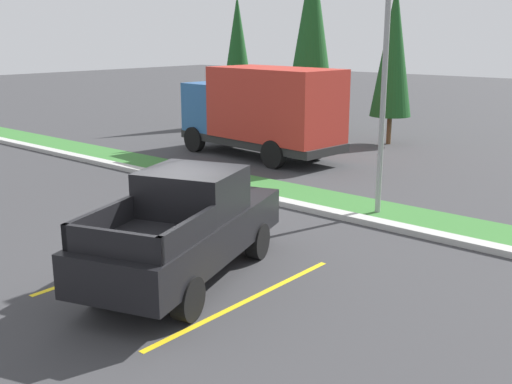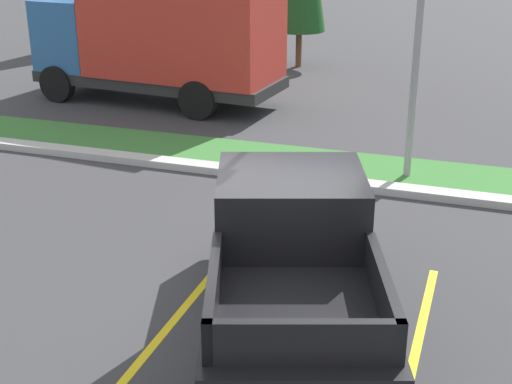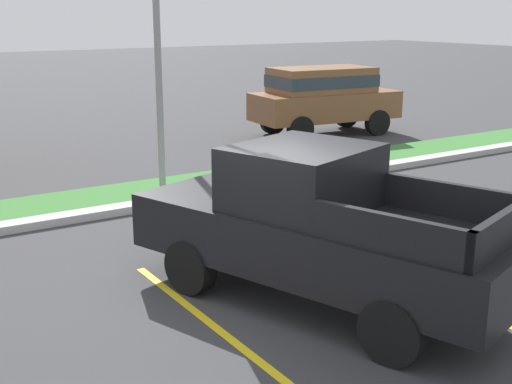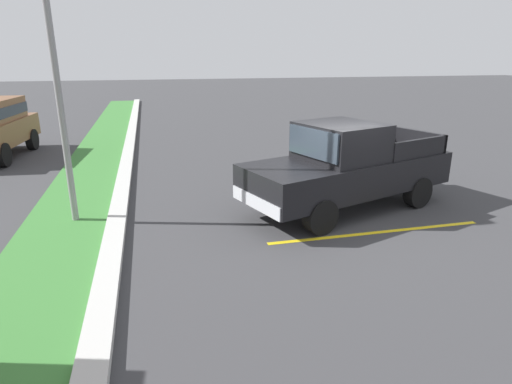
% 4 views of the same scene
% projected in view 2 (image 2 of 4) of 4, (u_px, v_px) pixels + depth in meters
% --- Properties ---
extents(ground_plane, '(120.00, 120.00, 0.00)m').
position_uv_depth(ground_plane, '(252.00, 315.00, 9.57)').
color(ground_plane, '#38383A').
extents(parking_line_near, '(0.12, 4.80, 0.01)m').
position_uv_depth(parking_line_near, '(177.00, 316.00, 9.53)').
color(parking_line_near, yellow).
rests_on(parking_line_near, ground).
extents(parking_line_far, '(0.12, 4.80, 0.01)m').
position_uv_depth(parking_line_far, '(414.00, 360.00, 8.61)').
color(parking_line_far, yellow).
rests_on(parking_line_far, ground).
extents(curb_strip, '(56.00, 0.40, 0.15)m').
position_uv_depth(curb_strip, '(336.00, 182.00, 13.94)').
color(curb_strip, '#B2B2AD').
rests_on(curb_strip, ground).
extents(grass_median, '(56.00, 1.80, 0.06)m').
position_uv_depth(grass_median, '(347.00, 167.00, 14.92)').
color(grass_median, '#387533').
rests_on(grass_median, ground).
extents(pickup_truck_main, '(3.46, 5.55, 2.10)m').
position_uv_depth(pickup_truck_main, '(291.00, 262.00, 8.73)').
color(pickup_truck_main, black).
rests_on(pickup_truck_main, ground).
extents(cargo_truck_distant, '(6.98, 3.02, 3.40)m').
position_uv_depth(cargo_truck_distant, '(161.00, 35.00, 19.25)').
color(cargo_truck_distant, black).
rests_on(cargo_truck_distant, ground).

